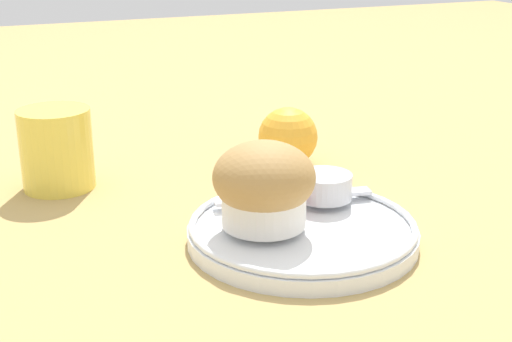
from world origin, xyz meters
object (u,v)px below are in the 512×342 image
(muffin, at_px, (264,185))
(orange_fruit, at_px, (288,137))
(butter_knife, at_px, (289,197))
(juice_glass, at_px, (57,149))

(muffin, height_order, orange_fruit, muffin)
(muffin, distance_m, butter_knife, 0.07)
(orange_fruit, bearing_deg, butter_knife, -114.78)
(juice_glass, bearing_deg, muffin, -56.53)
(muffin, bearing_deg, orange_fruit, 59.16)
(muffin, xyz_separation_m, juice_glass, (-0.14, 0.22, -0.01))
(orange_fruit, distance_m, juice_glass, 0.26)
(orange_fruit, height_order, juice_glass, juice_glass)
(butter_knife, relative_size, juice_glass, 1.78)
(butter_knife, height_order, orange_fruit, orange_fruit)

